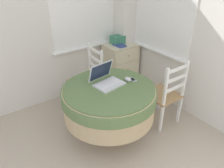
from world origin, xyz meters
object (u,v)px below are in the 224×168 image
(corner_cabinet, at_px, (120,65))
(computer_mouse, at_px, (128,79))
(dining_chair_near_back_window, at_px, (88,80))
(book_on_cabinet, at_px, (119,45))
(laptop, at_px, (106,80))
(cell_phone, at_px, (133,80))
(dining_chair_near_right_window, at_px, (165,95))
(storage_box, at_px, (118,40))
(round_dining_table, at_px, (109,100))

(corner_cabinet, bearing_deg, computer_mouse, -123.65)
(dining_chair_near_back_window, xyz_separation_m, corner_cabinet, (0.80, 0.25, -0.05))
(book_on_cabinet, bearing_deg, laptop, -134.64)
(computer_mouse, height_order, cell_phone, computer_mouse)
(dining_chair_near_right_window, height_order, corner_cabinet, dining_chair_near_right_window)
(laptop, bearing_deg, cell_phone, -20.31)
(laptop, relative_size, dining_chair_near_right_window, 0.40)
(computer_mouse, relative_size, dining_chair_near_right_window, 0.10)
(dining_chair_near_back_window, height_order, corner_cabinet, dining_chair_near_back_window)
(cell_phone, height_order, dining_chair_near_right_window, dining_chair_near_right_window)
(dining_chair_near_back_window, bearing_deg, dining_chair_near_right_window, -56.90)
(laptop, bearing_deg, computer_mouse, -22.03)
(cell_phone, bearing_deg, dining_chair_near_right_window, -18.96)
(computer_mouse, relative_size, storage_box, 0.46)
(storage_box, bearing_deg, computer_mouse, -121.31)
(laptop, xyz_separation_m, book_on_cabinet, (0.85, 0.87, -0.00))
(computer_mouse, height_order, corner_cabinet, computer_mouse)
(dining_chair_near_back_window, relative_size, corner_cabinet, 1.21)
(round_dining_table, xyz_separation_m, dining_chair_near_right_window, (0.78, -0.17, -0.13))
(computer_mouse, distance_m, book_on_cabinet, 1.14)
(laptop, bearing_deg, dining_chair_near_right_window, -19.51)
(book_on_cabinet, bearing_deg, storage_box, 68.24)
(dining_chair_near_right_window, bearing_deg, laptop, 160.49)
(laptop, relative_size, book_on_cabinet, 1.79)
(laptop, relative_size, cell_phone, 3.43)
(cell_phone, bearing_deg, computer_mouse, 166.65)
(corner_cabinet, xyz_separation_m, book_on_cabinet, (-0.08, -0.07, 0.40))
(round_dining_table, xyz_separation_m, computer_mouse, (0.27, -0.00, 0.19))
(cell_phone, bearing_deg, round_dining_table, 177.05)
(dining_chair_near_back_window, xyz_separation_m, book_on_cabinet, (0.72, 0.18, 0.35))
(cell_phone, bearing_deg, storage_box, 61.55)
(laptop, relative_size, storage_box, 1.78)
(round_dining_table, relative_size, cell_phone, 10.21)
(cell_phone, bearing_deg, book_on_cabinet, 60.84)
(round_dining_table, bearing_deg, computer_mouse, -0.49)
(laptop, relative_size, dining_chair_near_back_window, 0.40)
(computer_mouse, height_order, book_on_cabinet, book_on_cabinet)
(dining_chair_near_right_window, xyz_separation_m, book_on_cabinet, (0.10, 1.13, 0.35))
(book_on_cabinet, bearing_deg, computer_mouse, -122.31)
(dining_chair_near_back_window, bearing_deg, book_on_cabinet, 13.88)
(cell_phone, xyz_separation_m, book_on_cabinet, (0.55, 0.98, 0.04))
(laptop, distance_m, dining_chair_near_right_window, 0.87)
(laptop, bearing_deg, dining_chair_near_back_window, 79.07)
(dining_chair_near_back_window, distance_m, book_on_cabinet, 0.82)
(storage_box, bearing_deg, corner_cabinet, -53.85)
(cell_phone, bearing_deg, laptop, 159.69)
(corner_cabinet, distance_m, storage_box, 0.46)
(laptop, xyz_separation_m, corner_cabinet, (0.93, 0.93, -0.40))
(storage_box, xyz_separation_m, book_on_cabinet, (-0.04, -0.11, -0.06))
(computer_mouse, bearing_deg, storage_box, 58.69)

